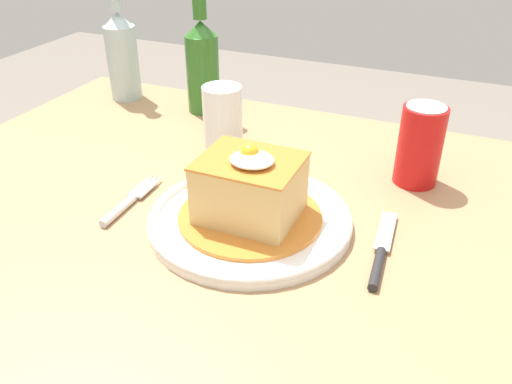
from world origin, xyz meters
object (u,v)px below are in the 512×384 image
beer_bottle_green (202,62)px  main_plate (250,219)px  knife (380,257)px  fork (127,203)px  soda_can (420,145)px  drinking_glass (223,120)px  beer_bottle_clear (122,51)px

beer_bottle_green → main_plate: bearing=-53.4°
beer_bottle_green → knife: bearing=-39.0°
beer_bottle_green → fork: bearing=-79.0°
soda_can → drinking_glass: size_ratio=1.18×
knife → soda_can: bearing=88.4°
soda_can → drinking_glass: bearing=179.5°
beer_bottle_clear → soda_can: bearing=-11.4°
beer_bottle_clear → drinking_glass: size_ratio=2.53×
knife → beer_bottle_green: 0.56m
soda_can → beer_bottle_green: 0.46m
fork → soda_can: size_ratio=1.14×
fork → drinking_glass: 0.25m
main_plate → drinking_glass: 0.26m
main_plate → knife: main_plate is taller
main_plate → knife: 0.18m
beer_bottle_green → drinking_glass: size_ratio=2.53×
fork → beer_bottle_clear: (-0.26, 0.36, 0.09)m
main_plate → knife: bearing=-3.2°
main_plate → beer_bottle_clear: (-0.44, 0.33, 0.09)m
main_plate → drinking_glass: (-0.15, 0.21, 0.04)m
knife → beer_bottle_green: (-0.43, 0.35, 0.09)m
main_plate → drinking_glass: bearing=124.6°
fork → soda_can: (0.36, 0.24, 0.06)m
main_plate → fork: bearing=-170.7°
main_plate → fork: main_plate is taller
beer_bottle_clear → fork: bearing=-54.9°
fork → drinking_glass: size_ratio=1.35×
knife → soda_can: (0.01, 0.22, 0.06)m
soda_can → beer_bottle_green: beer_bottle_green is taller
fork → beer_bottle_green: (-0.07, 0.37, 0.09)m
fork → knife: bearing=3.1°
main_plate → beer_bottle_clear: bearing=142.5°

